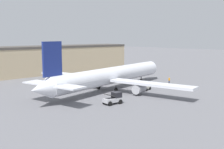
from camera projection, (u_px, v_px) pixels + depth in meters
The scene contains 6 objects.
ground_plane at pixel (112, 89), 64.58m from camera, with size 400.00×400.00×0.00m, color slate.
terminal_building at pixel (24, 61), 86.75m from camera, with size 78.47×10.99×8.99m.
airplane at pixel (109, 76), 63.34m from camera, with size 44.43×40.25×11.22m.
ground_crew_worker at pixel (169, 80), 72.16m from camera, with size 0.37×0.37×1.66m.
baggage_tug at pixel (145, 86), 63.57m from camera, with size 3.12×2.58×1.92m.
belt_loader_truck at pixel (114, 98), 50.44m from camera, with size 3.54×2.20×2.10m.
Camera 1 is at (-43.98, -45.83, 12.13)m, focal length 45.00 mm.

